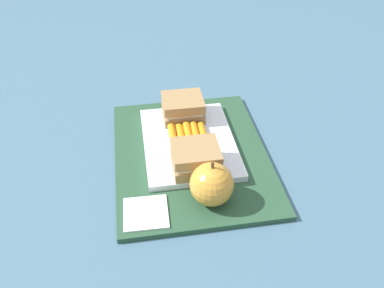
{
  "coord_description": "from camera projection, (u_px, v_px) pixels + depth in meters",
  "views": [
    {
      "loc": [
        0.58,
        -0.09,
        0.5
      ],
      "look_at": [
        0.01,
        0.0,
        0.04
      ],
      "focal_mm": 38.36,
      "sensor_mm": 36.0,
      "label": 1
    }
  ],
  "objects": [
    {
      "name": "sandwich_half_left",
      "position": [
        183.0,
        108.0,
        0.82
      ],
      "size": [
        0.07,
        0.08,
        0.04
      ],
      "color": "#9E7A4C",
      "rests_on": "food_tray"
    },
    {
      "name": "carrot_sticks_bundle",
      "position": [
        189.0,
        137.0,
        0.77
      ],
      "size": [
        0.08,
        0.07,
        0.02
      ],
      "color": "orange",
      "rests_on": "food_tray"
    },
    {
      "name": "lunchbag_mat",
      "position": [
        191.0,
        155.0,
        0.77
      ],
      "size": [
        0.36,
        0.28,
        0.01
      ],
      "primitive_type": "cube",
      "color": "#284C33",
      "rests_on": "ground_plane"
    },
    {
      "name": "sandwich_half_right",
      "position": [
        196.0,
        158.0,
        0.7
      ],
      "size": [
        0.07,
        0.08,
        0.04
      ],
      "color": "#9E7A4C",
      "rests_on": "food_tray"
    },
    {
      "name": "apple",
      "position": [
        212.0,
        184.0,
        0.65
      ],
      "size": [
        0.07,
        0.07,
        0.08
      ],
      "color": "gold",
      "rests_on": "lunchbag_mat"
    },
    {
      "name": "food_tray",
      "position": [
        189.0,
        142.0,
        0.78
      ],
      "size": [
        0.23,
        0.17,
        0.01
      ],
      "primitive_type": "cube",
      "color": "white",
      "rests_on": "lunchbag_mat"
    },
    {
      "name": "ground_plane",
      "position": [
        191.0,
        157.0,
        0.77
      ],
      "size": [
        2.4,
        2.4,
        0.0
      ],
      "primitive_type": "plane",
      "color": "#42667A"
    },
    {
      "name": "paper_napkin",
      "position": [
        146.0,
        213.0,
        0.65
      ],
      "size": [
        0.07,
        0.07,
        0.0
      ],
      "primitive_type": "cube",
      "rotation": [
        0.0,
        0.0,
        -0.03
      ],
      "color": "white",
      "rests_on": "lunchbag_mat"
    }
  ]
}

